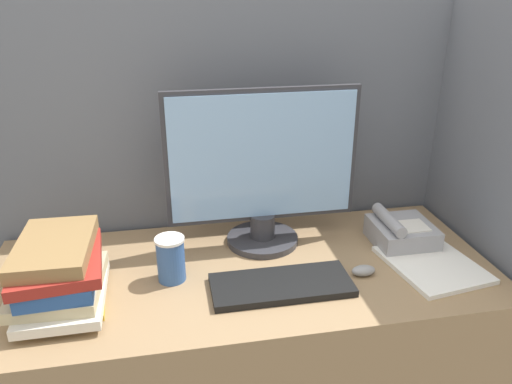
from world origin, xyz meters
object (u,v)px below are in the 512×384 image
desk_telephone (401,232)px  mouse (363,271)px  keyboard (281,285)px  coffee_cup (171,259)px  monitor (263,174)px  book_stack (59,274)px

desk_telephone → mouse: bearing=-140.7°
desk_telephone → keyboard: bearing=-158.3°
coffee_cup → desk_telephone: 0.72m
monitor → keyboard: 0.35m
desk_telephone → book_stack: bearing=-172.6°
book_stack → desk_telephone: book_stack is taller
keyboard → book_stack: book_stack is taller
coffee_cup → keyboard: bearing=-19.1°
book_stack → desk_telephone: bearing=7.4°
mouse → coffee_cup: 0.54m
book_stack → desk_telephone: size_ratio=1.67×
monitor → book_stack: (-0.57, -0.23, -0.14)m
monitor → desk_telephone: (0.42, -0.10, -0.19)m
mouse → coffee_cup: bearing=171.4°
coffee_cup → monitor: bearing=29.6°
monitor → mouse: (0.24, -0.25, -0.22)m
mouse → coffee_cup: coffee_cup is taller
coffee_cup → mouse: bearing=-8.6°
mouse → desk_telephone: desk_telephone is taller
coffee_cup → desk_telephone: bearing=5.5°
desk_telephone → coffee_cup: bearing=-174.5°
desk_telephone → monitor: bearing=167.2°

